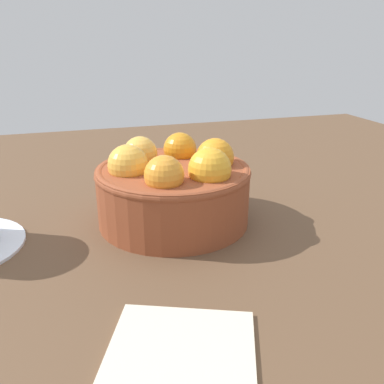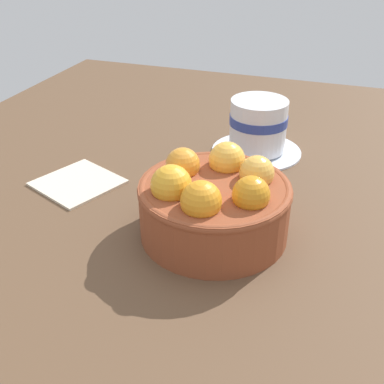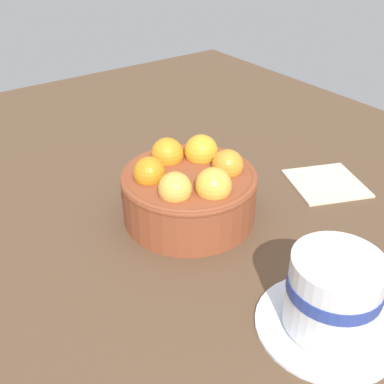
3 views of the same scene
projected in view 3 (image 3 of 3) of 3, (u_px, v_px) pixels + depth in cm
name	position (u px, v px, depth cm)	size (l,w,h in cm)	color
ground_plane	(189.00, 229.00, 57.71)	(115.13, 97.11, 3.73)	brown
terracotta_bowl	(189.00, 189.00, 54.67)	(15.94, 15.94, 8.75)	brown
coffee_cup	(329.00, 299.00, 39.90)	(12.80, 12.80, 7.80)	white
folded_napkin	(326.00, 182.00, 63.01)	(9.20, 9.24, 0.60)	beige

